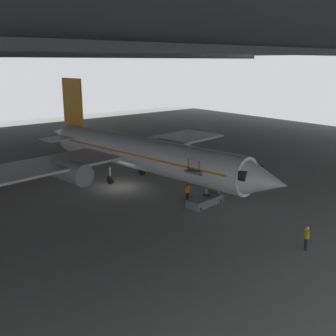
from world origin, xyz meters
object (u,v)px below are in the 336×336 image
(airplane_main, at_px, (138,153))
(boarding_stairs, at_px, (204,197))
(crew_worker_near_nose, at_px, (306,237))
(baggage_tug, at_px, (21,175))
(crew_worker_by_stairs, at_px, (187,191))

(airplane_main, relative_size, boarding_stairs, 7.50)
(airplane_main, bearing_deg, boarding_stairs, -85.83)
(crew_worker_near_nose, xyz_separation_m, baggage_tug, (-9.05, 29.68, -0.48))
(airplane_main, relative_size, baggage_tug, 13.46)
(boarding_stairs, xyz_separation_m, crew_worker_by_stairs, (-0.47, 1.76, 0.22))
(crew_worker_by_stairs, bearing_deg, crew_worker_near_nose, -92.07)
(boarding_stairs, height_order, baggage_tug, boarding_stairs)
(airplane_main, height_order, baggage_tug, airplane_main)
(airplane_main, height_order, crew_worker_by_stairs, airplane_main)
(crew_worker_near_nose, bearing_deg, baggage_tug, 106.95)
(airplane_main, height_order, boarding_stairs, airplane_main)
(crew_worker_near_nose, bearing_deg, boarding_stairs, 85.14)
(airplane_main, distance_m, baggage_tug, 13.49)
(boarding_stairs, distance_m, baggage_tug, 21.24)
(boarding_stairs, height_order, crew_worker_by_stairs, boarding_stairs)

